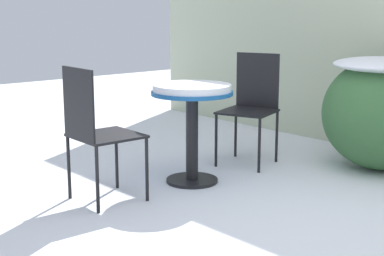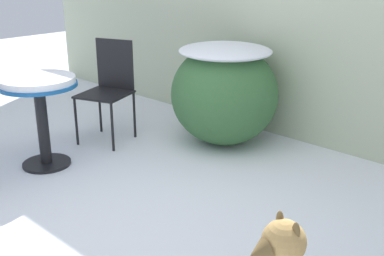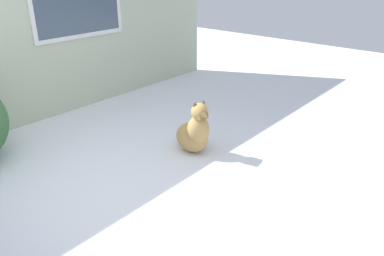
# 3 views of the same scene
# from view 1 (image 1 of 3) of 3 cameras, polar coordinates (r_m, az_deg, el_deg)

# --- Properties ---
(ground_plane) EXTENTS (16.00, 16.00, 0.00)m
(ground_plane) POSITION_cam_1_polar(r_m,az_deg,el_deg) (3.63, 11.76, -10.26)
(ground_plane) COLOR white
(shrub_left) EXTENTS (1.01, 0.98, 0.94)m
(shrub_left) POSITION_cam_1_polar(r_m,az_deg,el_deg) (5.13, 18.02, 1.70)
(shrub_left) COLOR #386638
(shrub_left) RESTS_ON ground_plane
(patio_table) EXTENTS (0.62, 0.62, 0.77)m
(patio_table) POSITION_cam_1_polar(r_m,az_deg,el_deg) (4.48, -0.00, 2.09)
(patio_table) COLOR black
(patio_table) RESTS_ON ground_plane
(patio_chair_near_table) EXTENTS (0.55, 0.55, 0.95)m
(patio_chair_near_table) POSITION_cam_1_polar(r_m,az_deg,el_deg) (5.11, 5.77, 2.42)
(patio_chair_near_table) COLOR black
(patio_chair_near_table) RESTS_ON ground_plane
(patio_chair_far_side) EXTENTS (0.45, 0.45, 0.95)m
(patio_chair_far_side) POSITION_cam_1_polar(r_m,az_deg,el_deg) (4.07, -9.29, -0.04)
(patio_chair_far_side) COLOR black
(patio_chair_far_side) RESTS_ON ground_plane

